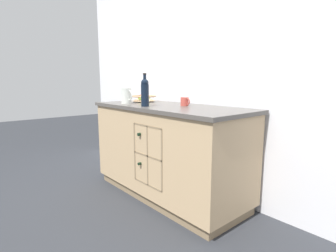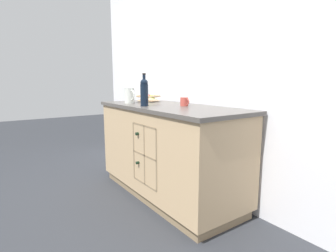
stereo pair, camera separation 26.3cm
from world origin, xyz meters
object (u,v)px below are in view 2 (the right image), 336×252
object	(u,v)px
fruit_bowl	(148,98)
white_pitcher	(130,95)
standing_wine_bottle	(144,92)
ceramic_mug	(184,102)

from	to	relation	value
fruit_bowl	white_pitcher	world-z (taller)	white_pitcher
white_pitcher	fruit_bowl	bearing A→B (deg)	108.00
fruit_bowl	white_pitcher	bearing A→B (deg)	-72.00
white_pitcher	standing_wine_bottle	world-z (taller)	standing_wine_bottle
ceramic_mug	fruit_bowl	bearing A→B (deg)	179.42
fruit_bowl	white_pitcher	distance (m)	0.31
fruit_bowl	standing_wine_bottle	distance (m)	0.60
fruit_bowl	standing_wine_bottle	world-z (taller)	standing_wine_bottle
fruit_bowl	ceramic_mug	xyz separation A→B (m)	(0.70, -0.01, -0.00)
fruit_bowl	ceramic_mug	bearing A→B (deg)	-0.58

